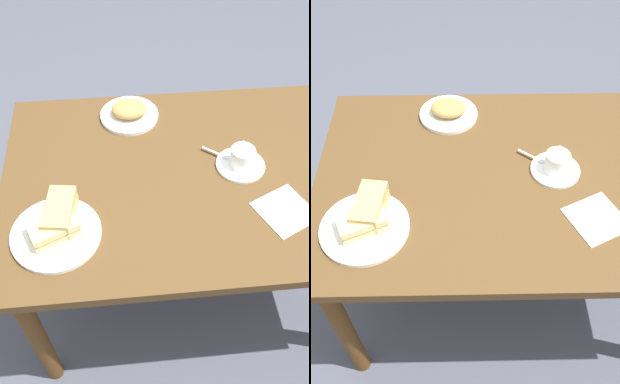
# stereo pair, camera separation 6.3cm
# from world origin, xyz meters

# --- Properties ---
(ground_plane) EXTENTS (6.00, 6.00, 0.00)m
(ground_plane) POSITION_xyz_m (0.00, 0.00, 0.00)
(ground_plane) COLOR #484B56
(dining_table) EXTENTS (1.26, 0.82, 0.70)m
(dining_table) POSITION_xyz_m (0.00, 0.00, 0.61)
(dining_table) COLOR #51371C
(dining_table) RESTS_ON ground_plane
(sandwich_plate) EXTENTS (0.25, 0.25, 0.01)m
(sandwich_plate) POSITION_xyz_m (0.44, 0.20, 0.71)
(sandwich_plate) COLOR white
(sandwich_plate) RESTS_ON dining_table
(sandwich_front) EXTENTS (0.15, 0.13, 0.05)m
(sandwich_front) POSITION_xyz_m (0.45, 0.21, 0.74)
(sandwich_front) COLOR #DFB57D
(sandwich_front) RESTS_ON sandwich_plate
(sandwich_back) EXTENTS (0.09, 0.16, 0.06)m
(sandwich_back) POSITION_xyz_m (0.43, 0.16, 0.75)
(sandwich_back) COLOR tan
(sandwich_back) RESTS_ON sandwich_plate
(coffee_saucer) EXTENTS (0.16, 0.16, 0.01)m
(coffee_saucer) POSITION_xyz_m (-0.13, -0.01, 0.71)
(coffee_saucer) COLOR white
(coffee_saucer) RESTS_ON dining_table
(coffee_cup) EXTENTS (0.08, 0.10, 0.06)m
(coffee_cup) POSITION_xyz_m (-0.13, -0.01, 0.75)
(coffee_cup) COLOR white
(coffee_cup) RESTS_ON coffee_saucer
(spoon) EXTENTS (0.08, 0.07, 0.01)m
(spoon) POSITION_xyz_m (-0.07, -0.06, 0.71)
(spoon) COLOR silver
(spoon) RESTS_ON coffee_saucer
(side_plate) EXTENTS (0.21, 0.21, 0.01)m
(side_plate) POSITION_xyz_m (0.21, -0.29, 0.71)
(side_plate) COLOR white
(side_plate) RESTS_ON dining_table
(side_food_pile) EXTENTS (0.12, 0.10, 0.04)m
(side_food_pile) POSITION_xyz_m (0.21, -0.29, 0.74)
(side_food_pile) COLOR #AD8645
(side_food_pile) RESTS_ON side_plate
(napkin) EXTENTS (0.20, 0.20, 0.00)m
(napkin) POSITION_xyz_m (-0.22, 0.18, 0.70)
(napkin) COLOR white
(napkin) RESTS_ON dining_table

